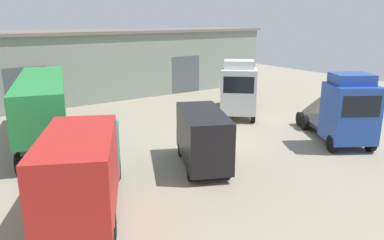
# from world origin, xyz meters

# --- Properties ---
(ground_plane) EXTENTS (60.00, 60.00, 0.00)m
(ground_plane) POSITION_xyz_m (0.00, 0.00, 0.00)
(ground_plane) COLOR gray
(warehouse_building) EXTENTS (33.93, 7.66, 6.11)m
(warehouse_building) POSITION_xyz_m (0.00, 17.58, 3.06)
(warehouse_building) COLOR gray
(warehouse_building) RESTS_ON ground_plane
(tractor_unit_white) EXTENTS (6.31, 6.80, 4.32)m
(tractor_unit_white) POSITION_xyz_m (5.19, 3.70, 2.03)
(tractor_unit_white) COLOR silver
(tractor_unit_white) RESTS_ON ground_plane
(container_trailer_green) EXTENTS (5.24, 11.02, 3.90)m
(container_trailer_green) POSITION_xyz_m (-8.07, 5.82, 2.50)
(container_trailer_green) COLOR #28843D
(container_trailer_green) RESTS_ON ground_plane
(delivery_van_black) EXTENTS (3.87, 5.30, 2.82)m
(delivery_van_black) POSITION_xyz_m (-2.42, -2.33, 1.52)
(delivery_van_black) COLOR black
(delivery_van_black) RESTS_ON ground_plane
(box_truck_teal) EXTENTS (5.23, 7.45, 3.44)m
(box_truck_teal) POSITION_xyz_m (-8.97, -3.88, 1.91)
(box_truck_teal) COLOR #197075
(box_truck_teal) RESTS_ON ground_plane
(tractor_unit_blue) EXTENTS (5.38, 6.72, 4.27)m
(tractor_unit_blue) POSITION_xyz_m (6.17, -4.54, 2.01)
(tractor_unit_blue) COLOR #2347A3
(tractor_unit_blue) RESTS_ON ground_plane
(gravel_pile) EXTENTS (2.92, 2.92, 1.42)m
(gravel_pile) POSITION_xyz_m (11.60, 1.11, 0.71)
(gravel_pile) COLOR #565147
(gravel_pile) RESTS_ON ground_plane
(traffic_cone) EXTENTS (0.40, 0.40, 0.55)m
(traffic_cone) POSITION_xyz_m (1.28, 3.31, 0.25)
(traffic_cone) COLOR black
(traffic_cone) RESTS_ON ground_plane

